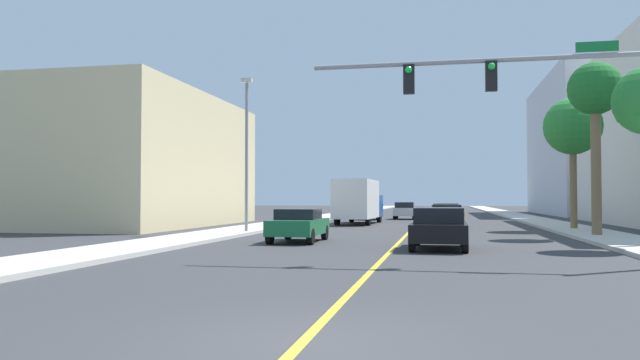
{
  "coord_description": "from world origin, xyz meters",
  "views": [
    {
      "loc": [
        1.72,
        -7.36,
        1.81
      ],
      "look_at": [
        -2.73,
        14.59,
        2.49
      ],
      "focal_mm": 33.65,
      "sensor_mm": 36.0,
      "label": 1
    }
  ],
  "objects_px": {
    "traffic_signal_mast": "(554,98)",
    "car_yellow": "(446,216)",
    "car_gray": "(446,213)",
    "street_lamp": "(247,146)",
    "car_white": "(370,211)",
    "palm_far": "(573,128)",
    "delivery_truck": "(358,201)",
    "car_silver": "(405,210)",
    "car_green": "(299,225)",
    "palm_mid": "(595,94)",
    "car_black": "(439,228)"
  },
  "relations": [
    {
      "from": "car_gray",
      "to": "car_yellow",
      "type": "relative_size",
      "value": 1.07
    },
    {
      "from": "traffic_signal_mast",
      "to": "car_green",
      "type": "relative_size",
      "value": 2.47
    },
    {
      "from": "car_black",
      "to": "car_white",
      "type": "relative_size",
      "value": 1.03
    },
    {
      "from": "palm_far",
      "to": "car_black",
      "type": "xyz_separation_m",
      "value": [
        -7.3,
        -13.72,
        -5.0
      ]
    },
    {
      "from": "palm_far",
      "to": "car_green",
      "type": "height_order",
      "value": "palm_far"
    },
    {
      "from": "street_lamp",
      "to": "car_gray",
      "type": "xyz_separation_m",
      "value": [
        10.04,
        14.35,
        -3.7
      ]
    },
    {
      "from": "traffic_signal_mast",
      "to": "car_gray",
      "type": "xyz_separation_m",
      "value": [
        -2.72,
        25.96,
        -3.8
      ]
    },
    {
      "from": "delivery_truck",
      "to": "car_white",
      "type": "bearing_deg",
      "value": 93.4
    },
    {
      "from": "palm_far",
      "to": "delivery_truck",
      "type": "xyz_separation_m",
      "value": [
        -12.95,
        6.19,
        -4.12
      ]
    },
    {
      "from": "car_gray",
      "to": "car_green",
      "type": "height_order",
      "value": "car_gray"
    },
    {
      "from": "street_lamp",
      "to": "car_silver",
      "type": "bearing_deg",
      "value": 74.16
    },
    {
      "from": "car_gray",
      "to": "car_green",
      "type": "bearing_deg",
      "value": -105.43
    },
    {
      "from": "palm_far",
      "to": "car_white",
      "type": "height_order",
      "value": "palm_far"
    },
    {
      "from": "palm_mid",
      "to": "car_green",
      "type": "height_order",
      "value": "palm_mid"
    },
    {
      "from": "car_black",
      "to": "car_white",
      "type": "distance_m",
      "value": 29.51
    },
    {
      "from": "traffic_signal_mast",
      "to": "delivery_truck",
      "type": "distance_m",
      "value": 26.02
    },
    {
      "from": "car_gray",
      "to": "car_white",
      "type": "relative_size",
      "value": 1.15
    },
    {
      "from": "car_silver",
      "to": "car_black",
      "type": "xyz_separation_m",
      "value": [
        3.02,
        -30.43,
        -0.0
      ]
    },
    {
      "from": "street_lamp",
      "to": "delivery_truck",
      "type": "height_order",
      "value": "street_lamp"
    },
    {
      "from": "car_silver",
      "to": "car_gray",
      "type": "xyz_separation_m",
      "value": [
        3.45,
        -8.87,
        -0.01
      ]
    },
    {
      "from": "car_white",
      "to": "delivery_truck",
      "type": "xyz_separation_m",
      "value": [
        0.23,
        -9.01,
        0.92
      ]
    },
    {
      "from": "traffic_signal_mast",
      "to": "car_gray",
      "type": "height_order",
      "value": "traffic_signal_mast"
    },
    {
      "from": "palm_mid",
      "to": "car_gray",
      "type": "height_order",
      "value": "palm_mid"
    },
    {
      "from": "car_silver",
      "to": "car_black",
      "type": "height_order",
      "value": "car_black"
    },
    {
      "from": "traffic_signal_mast",
      "to": "car_green",
      "type": "height_order",
      "value": "traffic_signal_mast"
    },
    {
      "from": "palm_mid",
      "to": "palm_far",
      "type": "xyz_separation_m",
      "value": [
        0.28,
        6.19,
        -0.82
      ]
    },
    {
      "from": "car_yellow",
      "to": "street_lamp",
      "type": "bearing_deg",
      "value": -142.62
    },
    {
      "from": "street_lamp",
      "to": "car_white",
      "type": "height_order",
      "value": "street_lamp"
    },
    {
      "from": "car_gray",
      "to": "car_silver",
      "type": "bearing_deg",
      "value": 113.66
    },
    {
      "from": "delivery_truck",
      "to": "car_green",
      "type": "bearing_deg",
      "value": -88.34
    },
    {
      "from": "car_black",
      "to": "car_yellow",
      "type": "relative_size",
      "value": 0.96
    },
    {
      "from": "traffic_signal_mast",
      "to": "car_gray",
      "type": "bearing_deg",
      "value": 95.99
    },
    {
      "from": "traffic_signal_mast",
      "to": "car_yellow",
      "type": "relative_size",
      "value": 2.32
    },
    {
      "from": "car_gray",
      "to": "delivery_truck",
      "type": "height_order",
      "value": "delivery_truck"
    },
    {
      "from": "street_lamp",
      "to": "car_black",
      "type": "xyz_separation_m",
      "value": [
        9.61,
        -7.21,
        -3.69
      ]
    },
    {
      "from": "palm_mid",
      "to": "car_yellow",
      "type": "bearing_deg",
      "value": 130.16
    },
    {
      "from": "palm_far",
      "to": "car_black",
      "type": "bearing_deg",
      "value": -118.03
    },
    {
      "from": "car_silver",
      "to": "car_white",
      "type": "height_order",
      "value": "car_silver"
    },
    {
      "from": "car_black",
      "to": "street_lamp",
      "type": "bearing_deg",
      "value": 144.05
    },
    {
      "from": "car_silver",
      "to": "palm_far",
      "type": "bearing_deg",
      "value": -58.24
    },
    {
      "from": "palm_mid",
      "to": "palm_far",
      "type": "height_order",
      "value": "palm_mid"
    },
    {
      "from": "car_gray",
      "to": "traffic_signal_mast",
      "type": "bearing_deg",
      "value": -81.6
    },
    {
      "from": "car_yellow",
      "to": "car_silver",
      "type": "bearing_deg",
      "value": 100.44
    },
    {
      "from": "palm_far",
      "to": "car_gray",
      "type": "xyz_separation_m",
      "value": [
        -6.88,
        7.84,
        -5.0
      ]
    },
    {
      "from": "palm_mid",
      "to": "car_yellow",
      "type": "xyz_separation_m",
      "value": [
        -6.68,
        7.92,
        -5.84
      ]
    },
    {
      "from": "street_lamp",
      "to": "car_black",
      "type": "bearing_deg",
      "value": -36.89
    },
    {
      "from": "street_lamp",
      "to": "palm_far",
      "type": "height_order",
      "value": "street_lamp"
    },
    {
      "from": "car_gray",
      "to": "street_lamp",
      "type": "bearing_deg",
      "value": -122.56
    },
    {
      "from": "palm_mid",
      "to": "car_black",
      "type": "bearing_deg",
      "value": -133.01
    },
    {
      "from": "palm_far",
      "to": "car_white",
      "type": "bearing_deg",
      "value": 130.94
    }
  ]
}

